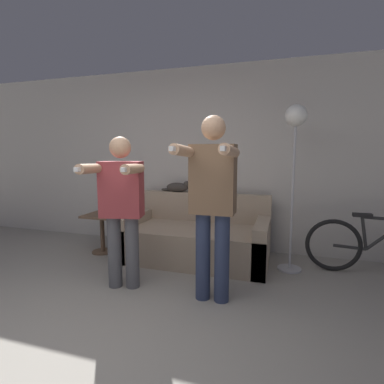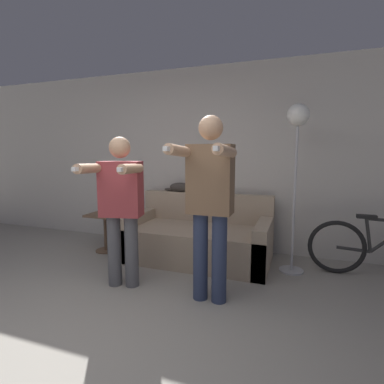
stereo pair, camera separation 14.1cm
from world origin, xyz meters
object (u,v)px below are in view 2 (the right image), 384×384
at_px(side_table, 106,224).
at_px(bicycle, 382,250).
at_px(person_left, 121,202).
at_px(floor_lamp, 297,137).
at_px(couch, 198,239).
at_px(cup, 104,211).
at_px(cat, 181,187).
at_px(person_right, 210,197).

xyz_separation_m(side_table, bicycle, (3.44, 0.23, -0.06)).
distance_m(person_left, floor_lamp, 2.06).
distance_m(couch, floor_lamp, 1.75).
bearing_deg(person_left, cup, 121.67).
height_order(couch, side_table, couch).
height_order(person_left, cup, person_left).
relative_size(cup, bicycle, 0.05).
height_order(cat, side_table, cat).
height_order(person_right, bicycle, person_right).
xyz_separation_m(person_right, cat, (-0.84, 1.40, -0.09)).
bearing_deg(cup, couch, 8.23).
height_order(couch, cup, couch).
relative_size(couch, person_left, 1.20).
height_order(person_left, bicycle, person_left).
bearing_deg(cat, person_right, -59.08).
height_order(person_left, person_right, person_right).
bearing_deg(bicycle, couch, -177.53).
height_order(cat, bicycle, cat).
relative_size(person_left, floor_lamp, 0.80).
bearing_deg(couch, cup, -171.77).
bearing_deg(bicycle, floor_lamp, -172.84).
bearing_deg(floor_lamp, bicycle, 7.16).
relative_size(cat, side_table, 0.83).
relative_size(couch, bicycle, 1.22).
relative_size(side_table, bicycle, 0.36).
relative_size(person_left, cat, 3.42).
xyz_separation_m(person_right, bicycle, (1.65, 1.13, -0.67)).
xyz_separation_m(cup, bicycle, (3.42, 0.28, -0.26)).
bearing_deg(floor_lamp, person_right, -125.24).
bearing_deg(cup, person_right, -25.64).
xyz_separation_m(cat, bicycle, (2.49, -0.27, -0.57)).
distance_m(person_left, cup, 1.23).
distance_m(person_right, cat, 1.64).
height_order(cat, floor_lamp, floor_lamp).
bearing_deg(person_right, floor_lamp, 54.43).
height_order(couch, bicycle, couch).
bearing_deg(couch, floor_lamp, -1.29).
height_order(person_right, cup, person_right).
xyz_separation_m(couch, bicycle, (2.11, 0.09, 0.06)).
distance_m(couch, bicycle, 2.11).
bearing_deg(side_table, couch, 6.05).
bearing_deg(bicycle, side_table, -176.14).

